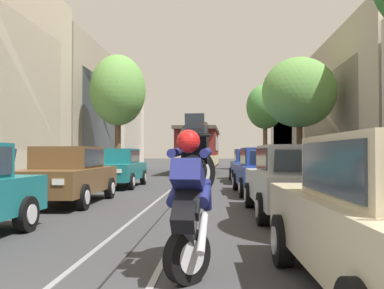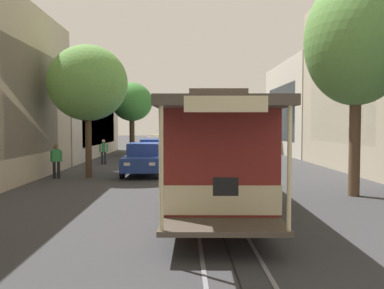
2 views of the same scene
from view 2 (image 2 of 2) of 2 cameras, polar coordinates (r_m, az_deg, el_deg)
ground_plane at (r=18.23m, az=1.51°, el=-4.97°), size 160.00×160.00×0.00m
trolley_track_rails at (r=15.26m, az=2.05°, el=-6.47°), size 1.14×58.10×0.01m
parked_car_teal_near_left at (r=34.18m, az=5.41°, el=-0.03°), size 2.10×4.41×1.58m
parked_car_brown_second_left at (r=28.70m, az=6.42°, el=-0.56°), size 2.02×4.37×1.58m
parked_car_teal_mid_left at (r=23.09m, az=8.21°, el=-1.37°), size 2.01×4.36×1.58m
parked_car_beige_near_right at (r=36.09m, az=-4.57°, el=0.12°), size 2.10×4.40×1.58m
parked_car_silver_second_right at (r=30.49m, az=-5.17°, el=-0.36°), size 2.06×4.39×1.58m
parked_car_blue_mid_right at (r=25.48m, az=-5.71°, el=-0.97°), size 2.11×4.41×1.58m
parked_car_blue_fourth_right at (r=19.74m, az=-6.98°, el=-2.06°), size 2.04×4.38×1.58m
street_tree_kerb_left_near at (r=35.75m, az=8.76°, el=4.84°), size 2.35×2.17×5.32m
street_tree_kerb_left_second at (r=15.04m, az=22.72°, el=13.68°), size 3.50×3.76×7.64m
street_tree_kerb_right_near at (r=34.03m, az=-8.70°, el=6.05°), size 3.47×3.65×6.11m
street_tree_kerb_right_second at (r=19.22m, az=-14.85°, el=8.54°), size 3.72×3.07×6.20m
cable_car_trolley at (r=11.60m, az=3.05°, el=-1.15°), size 2.83×9.18×3.28m
motorcycle_with_rider at (r=35.13m, az=-1.34°, el=0.38°), size 0.54×1.80×1.90m
pedestrian_on_left_pavement at (r=19.30m, az=-19.04°, el=-2.04°), size 0.55×0.35×1.58m
pedestrian_on_right_pavement at (r=25.67m, az=-12.68°, el=-0.81°), size 0.55×0.40×1.57m
street_sign_post at (r=35.07m, az=7.67°, el=1.46°), size 0.36×0.08×2.69m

